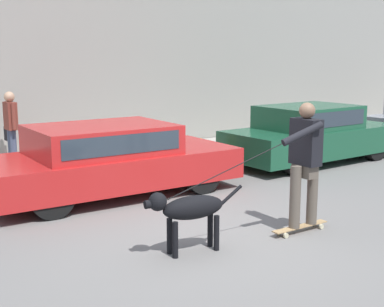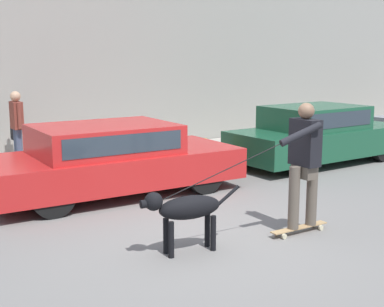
# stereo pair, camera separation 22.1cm
# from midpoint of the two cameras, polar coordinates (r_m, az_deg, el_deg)

# --- Properties ---
(ground_plane) EXTENTS (36.00, 36.00, 0.00)m
(ground_plane) POSITION_cam_midpoint_polar(r_m,az_deg,el_deg) (7.15, 3.44, -8.78)
(ground_plane) COLOR slate
(back_wall) EXTENTS (32.00, 0.30, 4.81)m
(back_wall) POSITION_cam_midpoint_polar(r_m,az_deg,el_deg) (12.32, -14.23, 10.41)
(back_wall) COLOR gray
(back_wall) RESTS_ON ground_plane
(sidewalk_curb) EXTENTS (30.00, 2.31, 0.15)m
(sidewalk_curb) POSITION_cam_midpoint_polar(r_m,az_deg,el_deg) (11.31, -11.51, -1.36)
(sidewalk_curb) COLOR #A39E93
(sidewalk_curb) RESTS_ON ground_plane
(parked_car_1) EXTENTS (4.32, 1.93, 1.21)m
(parked_car_1) POSITION_cam_midpoint_polar(r_m,az_deg,el_deg) (9.16, -7.90, -0.64)
(parked_car_1) COLOR black
(parked_car_1) RESTS_ON ground_plane
(parked_car_2) EXTENTS (4.21, 1.74, 1.27)m
(parked_car_2) POSITION_cam_midpoint_polar(r_m,az_deg,el_deg) (12.07, 13.79, 1.88)
(parked_car_2) COLOR black
(parked_car_2) RESTS_ON ground_plane
(dog) EXTENTS (1.30, 0.39, 0.80)m
(dog) POSITION_cam_midpoint_polar(r_m,az_deg,el_deg) (6.40, 0.27, -5.98)
(dog) COLOR black
(dog) RESTS_ON ground_plane
(skateboarder) EXTENTS (2.53, 0.60, 1.75)m
(skateboarder) POSITION_cam_midpoint_polar(r_m,az_deg,el_deg) (7.18, 12.67, -0.67)
(skateboarder) COLOR beige
(skateboarder) RESTS_ON ground_plane
(pedestrian_with_bag) EXTENTS (0.21, 0.63, 1.50)m
(pedestrian_with_bag) POSITION_cam_midpoint_polar(r_m,az_deg,el_deg) (11.23, -17.66, 2.94)
(pedestrian_with_bag) COLOR #3D4760
(pedestrian_with_bag) RESTS_ON sidewalk_curb
(fire_hydrant) EXTENTS (0.18, 0.18, 0.66)m
(fire_hydrant) POSITION_cam_midpoint_polar(r_m,az_deg,el_deg) (11.08, 1.96, 0.05)
(fire_hydrant) COLOR gold
(fire_hydrant) RESTS_ON ground_plane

